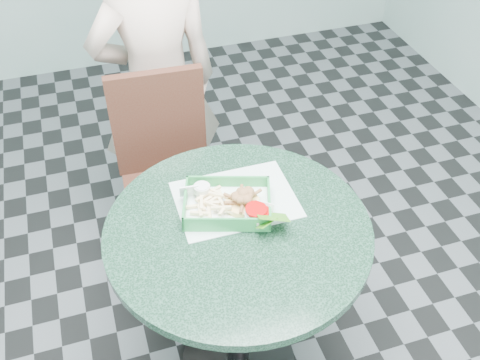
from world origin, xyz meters
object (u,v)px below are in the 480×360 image
object	(u,v)px
cafe_table	(238,267)
diner_person	(158,89)
dining_chair	(167,168)
crab_sandwich	(242,200)
food_basket	(227,210)
sauce_ramekin	(199,199)

from	to	relation	value
cafe_table	diner_person	distance (m)	0.92
dining_chair	cafe_table	bearing A→B (deg)	-77.20
diner_person	crab_sandwich	distance (m)	0.83
diner_person	food_basket	bearing A→B (deg)	89.97
dining_chair	food_basket	size ratio (longest dim) A/B	3.45
diner_person	food_basket	distance (m)	0.82
cafe_table	crab_sandwich	world-z (taller)	crab_sandwich
diner_person	crab_sandwich	bearing A→B (deg)	93.35
diner_person	food_basket	xyz separation A→B (m)	(0.06, -0.82, 0.03)
sauce_ramekin	crab_sandwich	bearing A→B (deg)	-19.70
cafe_table	sauce_ramekin	xyz separation A→B (m)	(-0.09, 0.13, 0.22)
dining_chair	sauce_ramekin	size ratio (longest dim) A/B	17.48
dining_chair	diner_person	distance (m)	0.34
sauce_ramekin	cafe_table	bearing A→B (deg)	-54.58
diner_person	sauce_ramekin	size ratio (longest dim) A/B	27.53
diner_person	sauce_ramekin	distance (m)	0.78
cafe_table	food_basket	bearing A→B (deg)	96.54
crab_sandwich	sauce_ramekin	xyz separation A→B (m)	(-0.13, 0.05, -0.00)
food_basket	diner_person	bearing A→B (deg)	94.18
crab_sandwich	sauce_ramekin	world-z (taller)	crab_sandwich
cafe_table	food_basket	size ratio (longest dim) A/B	3.08
dining_chair	sauce_ramekin	world-z (taller)	dining_chair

